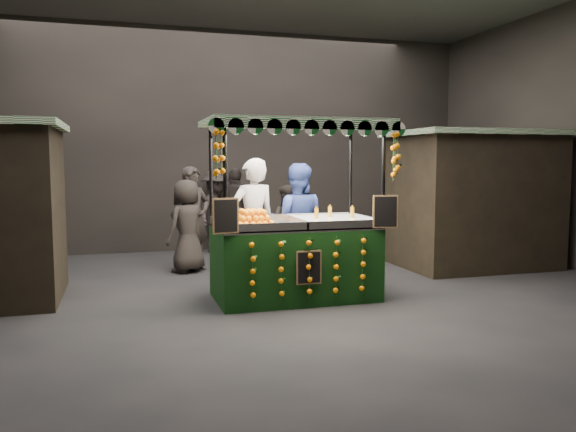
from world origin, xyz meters
name	(u,v)px	position (x,y,z in m)	size (l,w,h in m)	color
ground	(272,298)	(0.00, 0.00, 0.00)	(12.00, 12.00, 0.00)	black
market_hall	(272,66)	(0.00, 0.00, 3.38)	(12.10, 10.10, 5.05)	black
neighbour_stall_right	(472,199)	(4.40, 1.50, 1.31)	(3.00, 2.20, 2.60)	black
juice_stall	(296,244)	(0.33, -0.12, 0.81)	(2.70, 1.59, 2.62)	black
vendor_grey	(253,224)	(-0.12, 0.75, 1.04)	(0.85, 0.65, 2.08)	gray
vendor_blue	(297,223)	(0.69, 0.99, 1.00)	(1.17, 1.05, 2.00)	navy
shopper_0	(194,219)	(-0.83, 2.55, 0.97)	(0.84, 0.76, 1.93)	#282320
shopper_1	(289,227)	(0.90, 2.13, 0.79)	(0.98, 0.96, 1.59)	black
shopper_2	(236,211)	(0.31, 4.27, 0.94)	(1.13, 1.08, 1.89)	#2B2423
shopper_3	(217,211)	(-0.07, 4.54, 0.92)	(1.32, 1.34, 1.85)	#292221
shopper_4	(187,226)	(-0.97, 2.39, 0.85)	(0.99, 0.94, 1.70)	#282320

